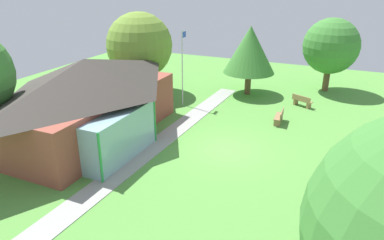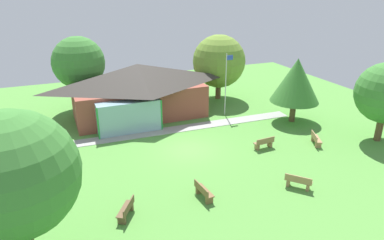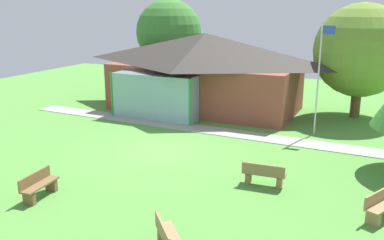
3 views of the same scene
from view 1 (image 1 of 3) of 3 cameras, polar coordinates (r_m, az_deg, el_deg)
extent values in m
plane|color=#54933D|center=(19.89, 5.32, -4.65)|extent=(44.00, 44.00, 0.00)
cube|color=brown|center=(21.85, -15.87, 1.04)|extent=(10.84, 5.37, 2.78)
pyramid|color=#38332D|center=(21.17, -16.51, 6.84)|extent=(11.84, 6.37, 1.80)
cube|color=#8CB2BF|center=(18.81, -11.19, -2.42)|extent=(4.88, 1.20, 2.50)
cylinder|color=green|center=(16.75, -14.27, -5.90)|extent=(0.12, 0.12, 2.50)
cylinder|color=green|center=(20.37, -5.91, -0.15)|extent=(0.12, 0.12, 2.50)
cube|color=#999993|center=(21.23, -4.15, -2.78)|extent=(21.04, 1.83, 0.03)
cylinder|color=silver|center=(25.70, -1.54, 8.06)|extent=(0.08, 0.08, 5.40)
cube|color=blue|center=(25.50, -1.29, 13.34)|extent=(0.60, 0.02, 0.40)
cube|color=#9E7A51|center=(27.26, 17.05, 2.97)|extent=(1.05, 1.54, 0.06)
cube|color=#9E7A51|center=(27.62, 16.05, 2.77)|extent=(0.43, 0.32, 0.39)
cube|color=#9E7A51|center=(27.06, 17.94, 2.16)|extent=(0.43, 0.32, 0.39)
cube|color=#9E7A51|center=(27.04, 16.87, 3.31)|extent=(0.71, 1.38, 0.36)
cube|color=brown|center=(17.64, 22.29, -8.42)|extent=(0.58, 1.54, 0.06)
cube|color=brown|center=(17.72, 20.39, -8.93)|extent=(0.41, 0.20, 0.39)
cube|color=brown|center=(17.83, 23.95, -9.31)|extent=(0.41, 0.20, 0.39)
cube|color=brown|center=(17.38, 22.42, -8.12)|extent=(0.20, 1.50, 0.36)
cube|color=#9E7A51|center=(22.56, 25.83, -2.30)|extent=(1.33, 1.41, 0.06)
cube|color=#9E7A51|center=(22.30, 24.68, -3.10)|extent=(0.40, 0.39, 0.39)
cube|color=#9E7A51|center=(23.02, 26.74, -2.69)|extent=(0.40, 0.39, 0.39)
cube|color=#9E7A51|center=(22.36, 26.24, -2.00)|extent=(1.04, 1.16, 0.36)
cube|color=brown|center=(14.01, 21.27, -16.83)|extent=(1.17, 1.50, 0.06)
cube|color=brown|center=(14.40, 19.31, -16.63)|extent=(0.42, 0.35, 0.39)
cube|color=brown|center=(14.02, 21.86, -15.83)|extent=(0.85, 1.30, 0.36)
cube|color=olive|center=(23.76, 13.51, 0.56)|extent=(1.53, 0.54, 0.06)
cube|color=olive|center=(23.35, 13.27, -0.48)|extent=(0.19, 0.41, 0.39)
cube|color=olive|center=(24.37, 13.63, 0.45)|extent=(0.19, 0.41, 0.39)
cube|color=olive|center=(23.67, 14.01, 0.97)|extent=(1.50, 0.16, 0.36)
cylinder|color=brown|center=(29.08, 8.80, 5.76)|extent=(0.48, 0.48, 1.76)
cone|color=#3D7F33|center=(28.46, 9.12, 10.92)|extent=(3.98, 3.98, 3.58)
cylinder|color=brown|center=(29.51, -8.00, 6.13)|extent=(0.54, 0.54, 1.85)
sphere|color=olive|center=(28.87, -8.30, 11.57)|extent=(5.12, 5.12, 5.12)
cylinder|color=brown|center=(31.52, 20.44, 6.14)|extent=(0.50, 0.50, 2.03)
sphere|color=#3D7F33|center=(30.96, 21.10, 10.84)|extent=(4.35, 4.35, 4.35)
camera|label=2|loc=(17.60, 87.44, 8.49)|focal=33.01mm
camera|label=3|loc=(27.44, 46.01, 9.66)|focal=39.79mm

